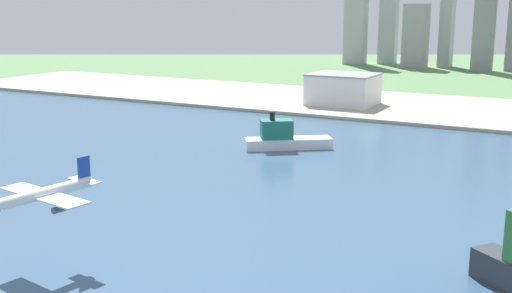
{
  "coord_description": "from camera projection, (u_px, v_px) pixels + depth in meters",
  "views": [
    {
      "loc": [
        114.01,
        18.9,
        75.96
      ],
      "look_at": [
        16.27,
        202.74,
        29.73
      ],
      "focal_mm": 44.88,
      "sensor_mm": 36.0,
      "label": 1
    }
  ],
  "objects": [
    {
      "name": "airplane_landing",
      "position": [
        38.0,
        195.0,
        179.42
      ],
      "size": [
        33.52,
        39.65,
        11.43
      ],
      "color": "silver"
    },
    {
      "name": "warehouse_main",
      "position": [
        343.0,
        89.0,
        480.27
      ],
      "size": [
        48.56,
        40.56,
        23.18
      ],
      "color": "white",
      "rests_on": "industrial_pier"
    },
    {
      "name": "distant_skyline",
      "position": [
        438.0,
        19.0,
        775.95
      ],
      "size": [
        267.14,
        59.81,
        146.46
      ],
      "color": "#A4A5AA",
      "rests_on": "ground"
    },
    {
      "name": "industrial_pier",
      "position": [
        418.0,
        108.0,
        474.52
      ],
      "size": [
        840.0,
        140.0,
        2.5
      ],
      "primitive_type": "cube",
      "color": "#A8A48E",
      "rests_on": "ground"
    },
    {
      "name": "ground_plane",
      "position": [
        320.0,
        164.0,
        311.01
      ],
      "size": [
        2400.0,
        2400.0,
        0.0
      ],
      "primitive_type": "plane",
      "color": "#597F50"
    },
    {
      "name": "ferry_boat",
      "position": [
        284.0,
        138.0,
        343.86
      ],
      "size": [
        44.67,
        36.68,
        20.24
      ],
      "color": "white",
      "rests_on": "water_bay"
    },
    {
      "name": "water_bay",
      "position": [
        264.0,
        196.0,
        259.28
      ],
      "size": [
        840.0,
        360.0,
        0.15
      ],
      "primitive_type": "cube",
      "color": "#385675",
      "rests_on": "ground"
    }
  ]
}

